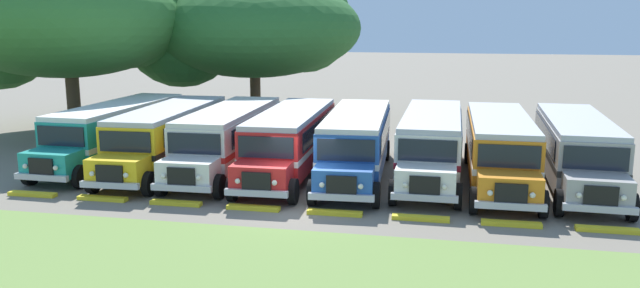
% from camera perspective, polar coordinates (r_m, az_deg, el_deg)
% --- Properties ---
extents(ground_plane, '(220.00, 220.00, 0.00)m').
position_cam_1_polar(ground_plane, '(23.65, -2.07, -5.77)').
color(ground_plane, slate).
extents(parked_bus_slot_0, '(2.94, 10.87, 2.82)m').
position_cam_1_polar(parked_bus_slot_0, '(32.38, -17.93, 1.22)').
color(parked_bus_slot_0, teal).
rests_on(parked_bus_slot_0, ground_plane).
extents(parked_bus_slot_1, '(2.98, 10.88, 2.82)m').
position_cam_1_polar(parked_bus_slot_1, '(30.53, -13.53, 0.87)').
color(parked_bus_slot_1, yellow).
rests_on(parked_bus_slot_1, ground_plane).
extents(parked_bus_slot_2, '(2.89, 10.86, 2.82)m').
position_cam_1_polar(parked_bus_slot_2, '(29.57, -8.23, 0.74)').
color(parked_bus_slot_2, silver).
rests_on(parked_bus_slot_2, ground_plane).
extents(parked_bus_slot_3, '(2.92, 10.87, 2.82)m').
position_cam_1_polar(parked_bus_slot_3, '(28.60, -2.67, 0.49)').
color(parked_bus_slot_3, red).
rests_on(parked_bus_slot_3, ground_plane).
extents(parked_bus_slot_4, '(3.16, 10.90, 2.82)m').
position_cam_1_polar(parked_bus_slot_4, '(28.11, 3.32, 0.29)').
color(parked_bus_slot_4, '#23519E').
rests_on(parked_bus_slot_4, ground_plane).
extents(parked_bus_slot_5, '(2.75, 10.85, 2.82)m').
position_cam_1_polar(parked_bus_slot_5, '(28.37, 10.03, 0.24)').
color(parked_bus_slot_5, silver).
rests_on(parked_bus_slot_5, ground_plane).
extents(parked_bus_slot_6, '(2.69, 10.84, 2.82)m').
position_cam_1_polar(parked_bus_slot_6, '(28.02, 15.91, -0.17)').
color(parked_bus_slot_6, orange).
rests_on(parked_bus_slot_6, ground_plane).
extents(parked_bus_slot_7, '(3.01, 10.88, 2.82)m').
position_cam_1_polar(parked_bus_slot_7, '(28.70, 22.16, -0.31)').
color(parked_bus_slot_7, '#9E9993').
rests_on(parked_bus_slot_7, ground_plane).
extents(curb_wheelstop_0, '(2.00, 0.36, 0.15)m').
position_cam_1_polar(curb_wheelstop_0, '(27.60, -24.54, -4.14)').
color(curb_wheelstop_0, yellow).
rests_on(curb_wheelstop_0, ground_plane).
extents(curb_wheelstop_1, '(2.00, 0.36, 0.15)m').
position_cam_1_polar(curb_wheelstop_1, '(25.95, -19.06, -4.67)').
color(curb_wheelstop_1, yellow).
rests_on(curb_wheelstop_1, ground_plane).
extents(curb_wheelstop_2, '(2.00, 0.36, 0.15)m').
position_cam_1_polar(curb_wheelstop_2, '(24.56, -12.88, -5.22)').
color(curb_wheelstop_2, yellow).
rests_on(curb_wheelstop_2, ground_plane).
extents(curb_wheelstop_3, '(2.00, 0.36, 0.15)m').
position_cam_1_polar(curb_wheelstop_3, '(23.49, -6.05, -5.75)').
color(curb_wheelstop_3, yellow).
rests_on(curb_wheelstop_3, ground_plane).
extents(curb_wheelstop_4, '(2.00, 0.36, 0.15)m').
position_cam_1_polar(curb_wheelstop_4, '(22.78, 1.34, -6.24)').
color(curb_wheelstop_4, yellow).
rests_on(curb_wheelstop_4, ground_plane).
extents(curb_wheelstop_5, '(2.00, 0.36, 0.15)m').
position_cam_1_polar(curb_wheelstop_5, '(22.46, 9.08, -6.63)').
color(curb_wheelstop_5, yellow).
rests_on(curb_wheelstop_5, ground_plane).
extents(curb_wheelstop_6, '(2.00, 0.36, 0.15)m').
position_cam_1_polar(curb_wheelstop_6, '(22.56, 16.91, -6.91)').
color(curb_wheelstop_6, yellow).
rests_on(curb_wheelstop_6, ground_plane).
extents(curb_wheelstop_7, '(2.00, 0.36, 0.15)m').
position_cam_1_polar(curb_wheelstop_7, '(23.07, 24.53, -7.06)').
color(curb_wheelstop_7, yellow).
rests_on(curb_wheelstop_7, ground_plane).
extents(broad_shade_tree, '(15.57, 14.13, 10.22)m').
position_cam_1_polar(broad_shade_tree, '(43.32, -6.52, 10.47)').
color(broad_shade_tree, brown).
rests_on(broad_shade_tree, ground_plane).
extents(secondary_tree, '(14.57, 15.04, 10.82)m').
position_cam_1_polar(secondary_tree, '(41.81, -21.69, 10.39)').
color(secondary_tree, brown).
rests_on(secondary_tree, ground_plane).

